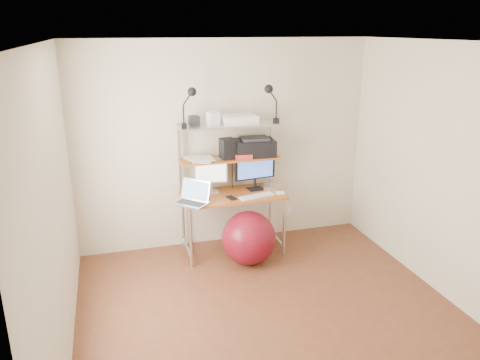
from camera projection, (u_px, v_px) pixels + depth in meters
The scene contains 20 objects.
room at pixel (276, 193), 4.03m from camera, with size 3.60×3.60×3.60m.
computer_desk at pixel (231, 175), 5.50m from camera, with size 1.20×0.60×1.57m.
wall_outlet at pixel (288, 211), 6.18m from camera, with size 0.08×0.01×0.12m, color white.
monitor_silver at pixel (211, 173), 5.51m from camera, with size 0.40×0.16×0.44m.
monitor_black at pixel (255, 169), 5.61m from camera, with size 0.51×0.16×0.51m.
laptop at pixel (193, 198), 5.22m from camera, with size 0.46×0.46×0.32m.
keyboard at pixel (257, 196), 5.42m from camera, with size 0.43×0.12×0.01m, color white.
mouse at pixel (280, 193), 5.51m from camera, with size 0.09×0.06×0.03m, color white.
mac_mini at pixel (272, 186), 5.71m from camera, with size 0.20×0.20×0.04m, color silver.
phone at pixel (232, 198), 5.37m from camera, with size 0.08×0.14×0.01m, color black.
printer at pixel (254, 147), 5.56m from camera, with size 0.49×0.36×0.22m.
nas_cube at pixel (228, 149), 5.43m from camera, with size 0.16×0.16×0.24m, color black.
red_box at pixel (244, 156), 5.46m from camera, with size 0.20×0.13×0.05m, color red.
scanner at pixel (239, 119), 5.42m from camera, with size 0.40×0.26×0.11m.
box_white at pixel (213, 118), 5.31m from camera, with size 0.13×0.11×0.15m, color white.
box_grey at pixel (194, 121), 5.29m from camera, with size 0.11×0.11×0.11m, color #292A2C.
clip_lamp_left at pixel (190, 98), 5.07m from camera, with size 0.18×0.10×0.45m.
clip_lamp_right at pixel (270, 95), 5.31m from camera, with size 0.18×0.10×0.45m.
exercise_ball at pixel (249, 238), 5.36m from camera, with size 0.62×0.62×0.62m, color maroon.
paper_stack at pixel (199, 159), 5.40m from camera, with size 0.36×0.41×0.02m.
Camera 1 is at (-1.35, -3.57, 2.61)m, focal length 35.00 mm.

